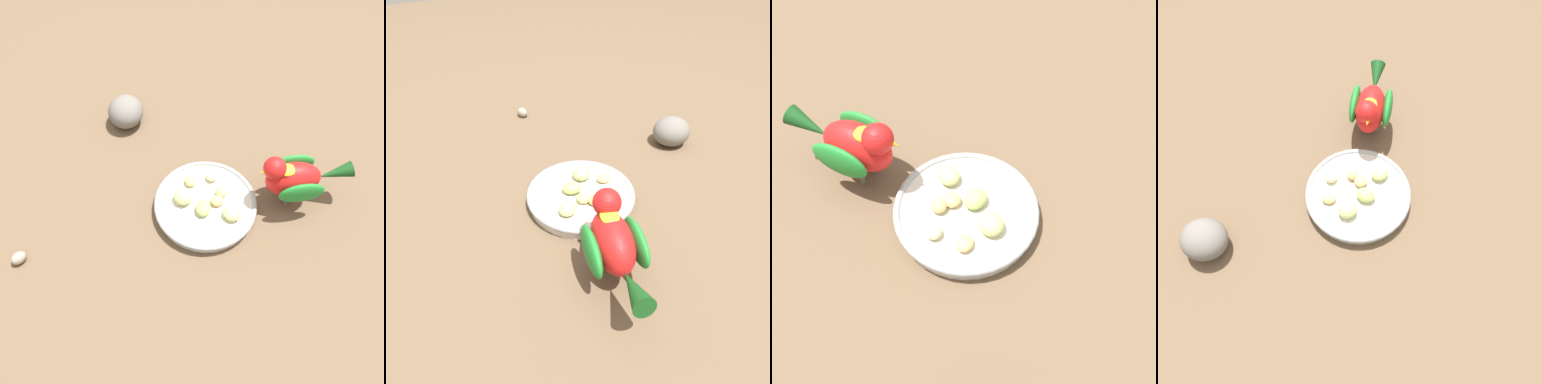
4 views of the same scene
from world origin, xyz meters
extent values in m
plane|color=brown|center=(0.00, 0.00, 0.00)|extent=(4.00, 4.00, 0.00)
cylinder|color=beige|center=(0.02, 0.03, 0.01)|extent=(0.21, 0.21, 0.02)
torus|color=#93969B|center=(0.02, 0.03, 0.02)|extent=(0.22, 0.22, 0.01)
ellipsoid|color=#B2CC66|center=(0.01, 0.01, 0.03)|extent=(0.05, 0.05, 0.02)
ellipsoid|color=beige|center=(0.06, 0.08, 0.03)|extent=(0.03, 0.03, 0.02)
ellipsoid|color=tan|center=(0.01, 0.09, 0.03)|extent=(0.03, 0.03, 0.02)
ellipsoid|color=#C6D17A|center=(-0.02, 0.05, 0.04)|extent=(0.05, 0.05, 0.03)
ellipsoid|color=#C6D17A|center=(0.06, -0.02, 0.03)|extent=(0.05, 0.05, 0.02)
ellipsoid|color=tan|center=(0.05, 0.02, 0.03)|extent=(0.03, 0.03, 0.02)
ellipsoid|color=tan|center=(0.06, 0.03, 0.03)|extent=(0.03, 0.03, 0.02)
cylinder|color=#59544C|center=(0.19, -0.03, 0.02)|extent=(0.01, 0.01, 0.04)
cylinder|color=#59544C|center=(0.20, 0.00, 0.02)|extent=(0.01, 0.01, 0.04)
ellipsoid|color=red|center=(0.20, -0.01, 0.08)|extent=(0.13, 0.09, 0.08)
ellipsoid|color=#1E7F2D|center=(0.20, -0.05, 0.08)|extent=(0.10, 0.04, 0.06)
ellipsoid|color=#1E7F2D|center=(0.22, 0.02, 0.08)|extent=(0.10, 0.04, 0.06)
cone|color=#144719|center=(0.29, -0.03, 0.08)|extent=(0.08, 0.05, 0.05)
sphere|color=red|center=(0.16, 0.00, 0.12)|extent=(0.06, 0.06, 0.05)
cone|color=orange|center=(0.14, 0.00, 0.12)|extent=(0.02, 0.02, 0.02)
ellipsoid|color=yellow|center=(0.18, -0.01, 0.11)|extent=(0.04, 0.04, 0.01)
ellipsoid|color=slate|center=(-0.07, 0.33, 0.04)|extent=(0.11, 0.11, 0.07)
camera|label=1|loc=(-0.16, -0.38, 0.78)|focal=38.30mm
camera|label=2|loc=(0.48, -0.22, 0.48)|focal=31.56mm
camera|label=3|loc=(-0.07, 0.42, 0.65)|focal=46.04mm
camera|label=4|loc=(-0.35, 0.07, 0.73)|focal=36.00mm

